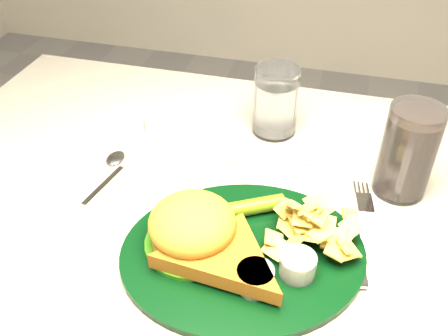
% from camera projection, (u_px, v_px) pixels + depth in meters
% --- Properties ---
extents(dinner_plate, '(0.42, 0.39, 0.08)m').
position_uv_depth(dinner_plate, '(244.00, 236.00, 0.68)').
color(dinner_plate, black).
rests_on(dinner_plate, table).
extents(water_glass, '(0.09, 0.09, 0.13)m').
position_uv_depth(water_glass, '(276.00, 101.00, 0.91)').
color(water_glass, white).
rests_on(water_glass, table).
extents(cola_glass, '(0.11, 0.11, 0.15)m').
position_uv_depth(cola_glass, '(408.00, 152.00, 0.77)').
color(cola_glass, black).
rests_on(cola_glass, table).
extents(fork_napkin, '(0.18, 0.21, 0.01)m').
position_uv_depth(fork_napkin, '(357.00, 241.00, 0.72)').
color(fork_napkin, white).
rests_on(fork_napkin, table).
extents(spoon, '(0.06, 0.15, 0.01)m').
position_uv_depth(spoon, '(103.00, 184.00, 0.82)').
color(spoon, silver).
rests_on(spoon, table).
extents(ramekin, '(0.05, 0.05, 0.03)m').
position_uv_depth(ramekin, '(157.00, 123.00, 0.95)').
color(ramekin, white).
rests_on(ramekin, table).
extents(wrapped_straw, '(0.22, 0.11, 0.01)m').
position_uv_depth(wrapped_straw, '(251.00, 161.00, 0.87)').
color(wrapped_straw, white).
rests_on(wrapped_straw, table).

